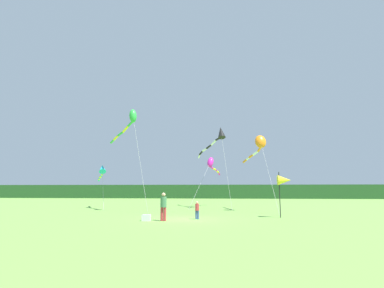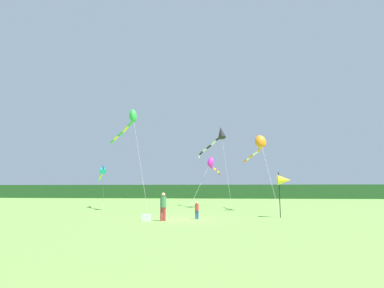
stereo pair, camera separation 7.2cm
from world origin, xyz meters
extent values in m
plane|color=#6B9E42|center=(0.00, 0.00, 0.00)|extent=(120.00, 120.00, 0.00)
cube|color=#234C23|center=(0.00, 45.00, 1.43)|extent=(108.00, 2.53, 2.87)
cylinder|color=#B23338|center=(-1.17, -1.22, 0.41)|extent=(0.17, 0.17, 0.83)
cylinder|color=#B23338|center=(-0.98, -1.22, 0.41)|extent=(0.17, 0.17, 0.83)
cylinder|color=#3F724C|center=(-1.08, -1.22, 1.15)|extent=(0.38, 0.38, 0.65)
sphere|color=tan|center=(-1.08, -1.22, 1.60)|extent=(0.24, 0.24, 0.24)
cylinder|color=#334C8C|center=(0.85, 0.06, 0.28)|extent=(0.11, 0.11, 0.55)
cylinder|color=#334C8C|center=(0.98, 0.06, 0.28)|extent=(0.11, 0.11, 0.55)
cylinder|color=#B23338|center=(0.91, 0.06, 0.77)|extent=(0.25, 0.25, 0.44)
sphere|color=tan|center=(0.91, 0.06, 1.07)|extent=(0.16, 0.16, 0.16)
cube|color=silver|center=(-2.12, -1.33, 0.19)|extent=(0.52, 0.35, 0.38)
cylinder|color=black|center=(6.54, 1.69, 1.56)|extent=(0.06, 0.06, 3.12)
cone|color=yellow|center=(6.89, 1.69, 2.56)|extent=(0.90, 0.70, 0.70)
cylinder|color=#B2B2B2|center=(-9.06, 8.91, 2.05)|extent=(1.62, 3.25, 4.11)
cone|color=#1EB7CC|center=(-9.86, 10.52, 4.09)|extent=(1.15, 1.35, 1.18)
cylinder|color=#1EB7CC|center=(-9.93, 10.73, 3.64)|extent=(0.35, 0.54, 0.34)
cylinder|color=yellow|center=(-10.10, 11.14, 3.52)|extent=(0.39, 0.52, 0.29)
cylinder|color=#1EB7CC|center=(-10.32, 11.53, 3.42)|extent=(0.43, 0.52, 0.30)
cylinder|color=yellow|center=(-10.57, 11.89, 3.29)|extent=(0.47, 0.52, 0.33)
cylinder|color=#1EB7CC|center=(-10.82, 12.25, 3.18)|extent=(0.41, 0.52, 0.28)
cylinder|color=yellow|center=(-11.03, 12.64, 3.09)|extent=(0.40, 0.52, 0.29)
cylinder|color=#1EB7CC|center=(-11.24, 13.03, 2.97)|extent=(0.41, 0.54, 0.33)
cylinder|color=#B2B2B2|center=(0.33, 11.55, 2.46)|extent=(2.01, 4.42, 4.94)
ellipsoid|color=#E026B2|center=(1.32, 13.75, 4.93)|extent=(1.07, 1.30, 1.38)
cylinder|color=#E026B2|center=(1.43, 14.07, 4.36)|extent=(0.43, 0.74, 0.34)
cylinder|color=yellow|center=(1.69, 14.69, 4.23)|extent=(0.47, 0.73, 0.31)
cylinder|color=#E026B2|center=(1.89, 15.33, 4.14)|extent=(0.33, 0.72, 0.28)
cylinder|color=yellow|center=(2.06, 15.98, 4.01)|extent=(0.42, 0.75, 0.36)
cylinder|color=#E026B2|center=(2.23, 16.64, 3.81)|extent=(0.34, 0.76, 0.42)
cylinder|color=#B2B2B2|center=(6.47, 5.51, 3.10)|extent=(0.77, 3.81, 6.20)
ellipsoid|color=orange|center=(6.09, 7.40, 6.19)|extent=(1.19, 1.26, 1.42)
cylinder|color=orange|center=(6.03, 7.88, 5.57)|extent=(0.33, 1.02, 0.43)
cylinder|color=white|center=(5.79, 8.79, 5.33)|extent=(0.57, 1.00, 0.42)
cylinder|color=orange|center=(5.46, 9.69, 5.14)|extent=(0.50, 1.00, 0.36)
cylinder|color=white|center=(5.23, 10.62, 5.01)|extent=(0.36, 1.00, 0.30)
cylinder|color=orange|center=(5.00, 11.54, 4.85)|extent=(0.51, 1.01, 0.42)
cylinder|color=#B2B2B2|center=(-4.35, 5.04, 4.25)|extent=(2.05, 1.88, 8.50)
ellipsoid|color=green|center=(-5.37, 5.96, 8.50)|extent=(1.11, 1.09, 1.38)
cylinder|color=green|center=(-5.71, 6.39, 7.87)|extent=(0.87, 1.01, 0.42)
cylinder|color=yellow|center=(-6.42, 7.22, 7.57)|extent=(0.92, 0.99, 0.57)
cylinder|color=green|center=(-7.17, 8.01, 7.27)|extent=(0.94, 0.95, 0.41)
cylinder|color=yellow|center=(-7.90, 8.82, 7.04)|extent=(0.88, 1.01, 0.45)
cylinder|color=green|center=(-8.57, 9.68, 6.82)|extent=(0.83, 1.02, 0.38)
cylinder|color=#B2B2B2|center=(3.00, 9.49, 3.88)|extent=(0.91, 2.71, 7.77)
cone|color=black|center=(2.56, 10.83, 7.76)|extent=(1.12, 1.36, 1.45)
cylinder|color=black|center=(2.28, 11.31, 7.19)|extent=(0.74, 1.07, 0.35)
cylinder|color=white|center=(1.75, 12.26, 6.94)|extent=(0.72, 1.12, 0.55)
cylinder|color=black|center=(1.21, 13.22, 6.62)|extent=(0.76, 1.08, 0.46)
cylinder|color=white|center=(0.67, 14.17, 6.41)|extent=(0.69, 1.09, 0.36)
cylinder|color=black|center=(0.20, 15.16, 6.18)|extent=(0.65, 1.13, 0.50)
cylinder|color=white|center=(-0.12, 16.20, 5.91)|extent=(0.39, 1.15, 0.41)
camera|label=1|loc=(2.54, -20.08, 1.94)|focal=28.33mm
camera|label=2|loc=(2.61, -20.08, 1.94)|focal=28.33mm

